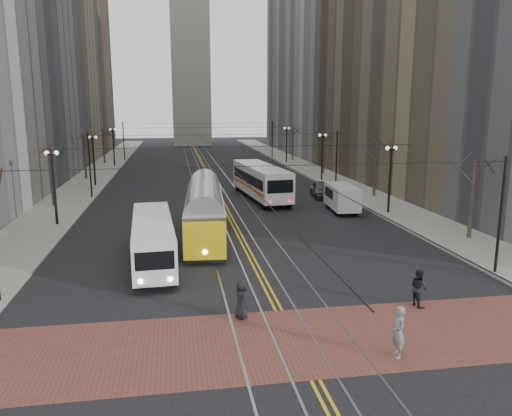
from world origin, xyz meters
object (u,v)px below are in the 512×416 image
object	(u,v)px
transit_bus	(153,241)
pedestrian_b	(398,332)
pedestrian_c	(419,288)
sedan_silver	(256,187)
cargo_van	(342,199)
rear_bus	(261,182)
sedan_grey	(322,189)
streetcar	(205,216)
pedestrian_a	(241,299)

from	to	relation	value
transit_bus	pedestrian_b	distance (m)	16.08
transit_bus	pedestrian_c	world-z (taller)	transit_bus
sedan_silver	pedestrian_b	xyz separation A→B (m)	(-0.55, -35.96, 0.24)
cargo_van	pedestrian_c	world-z (taller)	cargo_van
rear_bus	pedestrian_c	size ratio (longest dim) A/B	7.19
sedan_silver	pedestrian_b	world-z (taller)	pedestrian_b
sedan_silver	pedestrian_b	bearing A→B (deg)	-89.09
cargo_van	sedan_grey	bearing A→B (deg)	91.05
cargo_van	pedestrian_c	xyz separation A→B (m)	(-3.48, -21.05, -0.27)
rear_bus	sedan_grey	bearing A→B (deg)	-5.63
streetcar	cargo_van	world-z (taller)	streetcar
transit_bus	cargo_van	size ratio (longest dim) A/B	2.02
streetcar	sedan_silver	world-z (taller)	streetcar
sedan_grey	streetcar	bearing A→B (deg)	-125.23
pedestrian_a	pedestrian_b	distance (m)	6.86
rear_bus	pedestrian_a	size ratio (longest dim) A/B	7.35
cargo_van	sedan_silver	xyz separation A→B (m)	(-6.00, 10.51, -0.42)
streetcar	pedestrian_c	xyz separation A→B (m)	(9.02, -14.16, -0.68)
transit_bus	sedan_silver	size ratio (longest dim) A/B	2.33
streetcar	sedan_grey	bearing A→B (deg)	51.53
cargo_van	sedan_grey	world-z (taller)	cargo_van
transit_bus	rear_bus	distance (m)	22.10
transit_bus	cargo_van	xyz separation A→B (m)	(15.91, 12.39, -0.17)
pedestrian_b	cargo_van	bearing A→B (deg)	167.48
transit_bus	rear_bus	size ratio (longest dim) A/B	0.83
streetcar	cargo_van	distance (m)	14.28
pedestrian_c	sedan_silver	bearing A→B (deg)	-4.76
streetcar	rear_bus	world-z (taller)	rear_bus
sedan_silver	sedan_grey	bearing A→B (deg)	-24.38
streetcar	pedestrian_a	distance (m)	14.20
sedan_grey	pedestrian_c	distance (m)	28.69
pedestrian_b	pedestrian_a	bearing A→B (deg)	-128.05
streetcar	pedestrian_b	size ratio (longest dim) A/B	6.85
pedestrian_c	streetcar	bearing A→B (deg)	23.18
pedestrian_a	pedestrian_b	size ratio (longest dim) A/B	0.89
transit_bus	pedestrian_c	xyz separation A→B (m)	(12.43, -8.66, -0.43)
transit_bus	pedestrian_c	size ratio (longest dim) A/B	6.00
sedan_silver	pedestrian_a	bearing A→B (deg)	-98.63
transit_bus	sedan_silver	bearing A→B (deg)	63.41
sedan_silver	pedestrian_c	xyz separation A→B (m)	(2.52, -31.56, 0.15)
sedan_silver	cargo_van	bearing A→B (deg)	-58.49
rear_bus	cargo_van	xyz separation A→B (m)	(5.99, -7.36, -0.50)
rear_bus	cargo_van	bearing A→B (deg)	-56.57
rear_bus	streetcar	bearing A→B (deg)	-120.24
streetcar	sedan_grey	size ratio (longest dim) A/B	2.82
pedestrian_a	pedestrian_c	size ratio (longest dim) A/B	0.98
transit_bus	sedan_grey	xyz separation A→B (m)	(16.29, 19.76, -0.52)
pedestrian_a	sedan_silver	bearing A→B (deg)	-26.47
cargo_van	pedestrian_b	size ratio (longest dim) A/B	2.70
rear_bus	pedestrian_b	distance (m)	32.83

